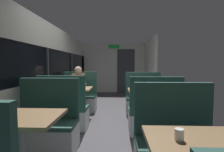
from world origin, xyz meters
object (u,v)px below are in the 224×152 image
object	(u,v)px
dining_table_near_window	(20,125)
dining_table_rear_aisle	(148,94)
bench_rear_aisle_facing_end	(154,117)
bench_rear_aisle_facing_entry	(144,101)
coffee_cup_primary	(179,135)
bench_near_window_facing_entry	(46,129)
dining_table_mid_window	(73,92)
bench_mid_window_facing_entry	(79,99)
bench_front_aisle_facing_entry	(176,150)
bench_mid_window_facing_end	(64,113)
seated_passenger	(79,92)

from	to	relation	value
dining_table_near_window	dining_table_rear_aisle	bearing A→B (deg)	49.46
dining_table_rear_aisle	bench_rear_aisle_facing_end	world-z (taller)	bench_rear_aisle_facing_end
bench_rear_aisle_facing_entry	coffee_cup_primary	xyz separation A→B (m)	(-0.20, -3.36, 0.46)
bench_near_window_facing_entry	bench_rear_aisle_facing_end	size ratio (longest dim) A/B	1.00
bench_rear_aisle_facing_end	dining_table_mid_window	bearing A→B (deg)	153.32
dining_table_mid_window	bench_mid_window_facing_entry	world-z (taller)	bench_mid_window_facing_entry
dining_table_near_window	coffee_cup_primary	distance (m)	1.69
dining_table_near_window	bench_front_aisle_facing_entry	bearing A→B (deg)	3.18
bench_mid_window_facing_end	dining_table_rear_aisle	distance (m)	1.88
bench_mid_window_facing_entry	bench_rear_aisle_facing_entry	bearing A→B (deg)	-6.38
dining_table_mid_window	bench_rear_aisle_facing_entry	xyz separation A→B (m)	(1.79, 0.50, -0.31)
bench_near_window_facing_entry	bench_mid_window_facing_end	distance (m)	0.89
dining_table_near_window	bench_rear_aisle_facing_end	size ratio (longest dim) A/B	0.82
dining_table_near_window	dining_table_mid_window	bearing A→B (deg)	90.00
bench_near_window_facing_entry	bench_front_aisle_facing_entry	xyz separation A→B (m)	(1.79, -0.60, 0.00)
bench_rear_aisle_facing_entry	bench_rear_aisle_facing_end	bearing A→B (deg)	-90.00
bench_near_window_facing_entry	bench_rear_aisle_facing_entry	world-z (taller)	same
dining_table_mid_window	bench_rear_aisle_facing_entry	bearing A→B (deg)	15.59
bench_rear_aisle_facing_end	bench_rear_aisle_facing_entry	distance (m)	1.40
coffee_cup_primary	dining_table_near_window	bearing A→B (deg)	160.19
bench_near_window_facing_entry	bench_rear_aisle_facing_entry	distance (m)	2.75
seated_passenger	bench_rear_aisle_facing_end	bearing A→B (deg)	-40.46
bench_front_aisle_facing_entry	bench_rear_aisle_facing_end	distance (m)	1.29
dining_table_mid_window	dining_table_rear_aisle	xyz separation A→B (m)	(1.79, -0.20, 0.00)
bench_mid_window_facing_end	dining_table_rear_aisle	bearing A→B (deg)	15.59
dining_table_rear_aisle	bench_mid_window_facing_end	bearing A→B (deg)	-164.41
bench_mid_window_facing_entry	bench_front_aisle_facing_entry	size ratio (longest dim) A/B	1.00
bench_mid_window_facing_entry	coffee_cup_primary	bearing A→B (deg)	-66.01
dining_table_rear_aisle	dining_table_mid_window	bearing A→B (deg)	173.62
bench_rear_aisle_facing_end	seated_passenger	size ratio (longest dim) A/B	0.87
dining_table_mid_window	bench_mid_window_facing_end	size ratio (longest dim) A/B	0.82
bench_mid_window_facing_end	seated_passenger	distance (m)	1.34
dining_table_near_window	bench_mid_window_facing_entry	world-z (taller)	bench_mid_window_facing_entry
dining_table_near_window	bench_near_window_facing_entry	xyz separation A→B (m)	(0.00, 0.70, -0.31)
bench_rear_aisle_facing_end	coffee_cup_primary	world-z (taller)	bench_rear_aisle_facing_end
bench_front_aisle_facing_entry	dining_table_rear_aisle	distance (m)	2.02
bench_front_aisle_facing_entry	dining_table_rear_aisle	size ratio (longest dim) A/B	1.22
dining_table_near_window	seated_passenger	bearing A→B (deg)	90.00
dining_table_mid_window	bench_near_window_facing_entry	bearing A→B (deg)	-90.00
bench_mid_window_facing_end	seated_passenger	size ratio (longest dim) A/B	0.87
dining_table_rear_aisle	bench_rear_aisle_facing_end	bearing A→B (deg)	-90.00
bench_near_window_facing_entry	dining_table_mid_window	bearing A→B (deg)	90.00
bench_mid_window_facing_end	bench_near_window_facing_entry	bearing A→B (deg)	-90.00
dining_table_rear_aisle	coffee_cup_primary	size ratio (longest dim) A/B	10.00
dining_table_rear_aisle	bench_rear_aisle_facing_entry	world-z (taller)	bench_rear_aisle_facing_entry
dining_table_near_window	dining_table_rear_aisle	xyz separation A→B (m)	(1.79, 2.09, 0.00)
bench_mid_window_facing_entry	dining_table_rear_aisle	size ratio (longest dim) A/B	1.22
seated_passenger	bench_front_aisle_facing_entry	bearing A→B (deg)	-57.60
bench_mid_window_facing_entry	seated_passenger	size ratio (longest dim) A/B	0.87
dining_table_mid_window	bench_front_aisle_facing_entry	distance (m)	2.85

